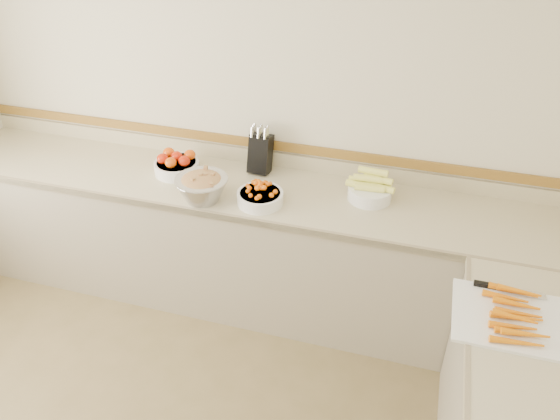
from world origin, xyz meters
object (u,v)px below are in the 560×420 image
(tomato_bowl, at_px, (176,164))
(cherry_tomato_bowl, at_px, (260,196))
(rhubarb_bowl, at_px, (202,187))
(corn_bowl, at_px, (370,189))
(knife_block, at_px, (260,153))
(cutting_board, at_px, (513,316))

(tomato_bowl, relative_size, cherry_tomato_bowl, 1.05)
(rhubarb_bowl, bearing_deg, corn_bowl, 17.20)
(knife_block, bearing_deg, cherry_tomato_bowl, -72.51)
(cherry_tomato_bowl, height_order, cutting_board, cherry_tomato_bowl)
(cherry_tomato_bowl, xyz_separation_m, corn_bowl, (0.61, 0.23, 0.01))
(cherry_tomato_bowl, relative_size, cutting_board, 0.53)
(knife_block, distance_m, rhubarb_bowl, 0.49)
(rhubarb_bowl, bearing_deg, tomato_bowl, 138.29)
(knife_block, xyz_separation_m, cherry_tomato_bowl, (0.12, -0.37, -0.08))
(corn_bowl, bearing_deg, rhubarb_bowl, -162.80)
(cherry_tomato_bowl, bearing_deg, tomato_bowl, 162.78)
(rhubarb_bowl, bearing_deg, cutting_board, -17.19)
(tomato_bowl, distance_m, cutting_board, 2.15)
(cherry_tomato_bowl, bearing_deg, cutting_board, -23.33)
(cherry_tomato_bowl, height_order, rhubarb_bowl, rhubarb_bowl)
(knife_block, xyz_separation_m, corn_bowl, (0.73, -0.14, -0.07))
(tomato_bowl, bearing_deg, knife_block, 18.70)
(knife_block, xyz_separation_m, tomato_bowl, (-0.51, -0.17, -0.07))
(knife_block, distance_m, cutting_board, 1.78)
(tomato_bowl, xyz_separation_m, cutting_board, (2.00, -0.79, -0.04))
(tomato_bowl, bearing_deg, corn_bowl, 1.69)
(tomato_bowl, bearing_deg, cutting_board, -21.47)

